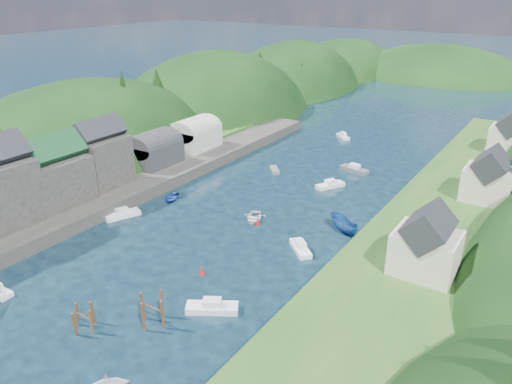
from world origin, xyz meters
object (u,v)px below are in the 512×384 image
Objects in this scene: channel_buoy_near at (202,271)px; channel_buoy_far at (258,222)px; piling_cluster_far at (153,312)px; piling_cluster_near at (84,320)px.

channel_buoy_near and channel_buoy_far have the same top height.
piling_cluster_near is at bearing -139.14° from piling_cluster_far.
piling_cluster_far is 3.57× the size of channel_buoy_far.
piling_cluster_far reaches higher than piling_cluster_near.
piling_cluster_near is at bearing -93.43° from channel_buoy_far.
piling_cluster_near reaches higher than channel_buoy_far.
piling_cluster_near is 3.02× the size of channel_buoy_far.
piling_cluster_near is 30.17m from channel_buoy_far.
channel_buoy_far is (-3.51, 25.52, -0.92)m from piling_cluster_far.
channel_buoy_near is at bearing 99.68° from piling_cluster_far.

